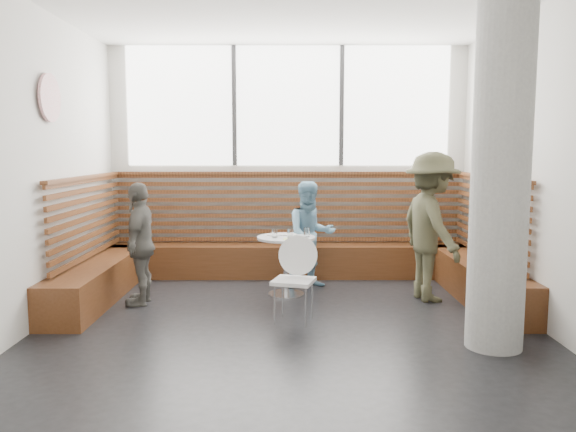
{
  "coord_description": "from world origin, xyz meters",
  "views": [
    {
      "loc": [
        -0.0,
        -5.49,
        1.77
      ],
      "look_at": [
        0.0,
        1.0,
        1.0
      ],
      "focal_mm": 35.0,
      "sensor_mm": 36.0,
      "label": 1
    }
  ],
  "objects_px": {
    "cafe_chair": "(294,272)",
    "child_left": "(140,244)",
    "concrete_column": "(501,169)",
    "adult_man": "(431,227)",
    "child_back": "(310,235)",
    "cafe_table": "(286,253)"
  },
  "relations": [
    {
      "from": "concrete_column",
      "to": "cafe_table",
      "type": "height_order",
      "value": "concrete_column"
    },
    {
      "from": "concrete_column",
      "to": "child_left",
      "type": "bearing_deg",
      "value": 157.75
    },
    {
      "from": "adult_man",
      "to": "child_left",
      "type": "xyz_separation_m",
      "value": [
        -3.37,
        -0.16,
        -0.17
      ]
    },
    {
      "from": "cafe_table",
      "to": "adult_man",
      "type": "bearing_deg",
      "value": -6.63
    },
    {
      "from": "adult_man",
      "to": "concrete_column",
      "type": "bearing_deg",
      "value": 173.33
    },
    {
      "from": "child_back",
      "to": "child_left",
      "type": "xyz_separation_m",
      "value": [
        -1.98,
        -0.76,
        0.02
      ]
    },
    {
      "from": "cafe_table",
      "to": "adult_man",
      "type": "distance_m",
      "value": 1.75
    },
    {
      "from": "cafe_chair",
      "to": "child_back",
      "type": "xyz_separation_m",
      "value": [
        0.23,
        1.4,
        0.17
      ]
    },
    {
      "from": "child_back",
      "to": "child_left",
      "type": "distance_m",
      "value": 2.12
    },
    {
      "from": "cafe_chair",
      "to": "adult_man",
      "type": "relative_size",
      "value": 0.5
    },
    {
      "from": "concrete_column",
      "to": "child_left",
      "type": "height_order",
      "value": "concrete_column"
    },
    {
      "from": "cafe_table",
      "to": "cafe_chair",
      "type": "height_order",
      "value": "cafe_chair"
    },
    {
      "from": "child_back",
      "to": "cafe_table",
      "type": "bearing_deg",
      "value": -145.7
    },
    {
      "from": "concrete_column",
      "to": "child_left",
      "type": "distance_m",
      "value": 3.93
    },
    {
      "from": "cafe_table",
      "to": "child_left",
      "type": "distance_m",
      "value": 1.72
    },
    {
      "from": "cafe_chair",
      "to": "child_left",
      "type": "bearing_deg",
      "value": 175.82
    },
    {
      "from": "concrete_column",
      "to": "child_left",
      "type": "xyz_separation_m",
      "value": [
        -3.54,
        1.45,
        -0.9
      ]
    },
    {
      "from": "cafe_chair",
      "to": "child_back",
      "type": "bearing_deg",
      "value": 96.46
    },
    {
      "from": "cafe_table",
      "to": "child_back",
      "type": "relative_size",
      "value": 0.53
    },
    {
      "from": "adult_man",
      "to": "child_back",
      "type": "bearing_deg",
      "value": 53.95
    },
    {
      "from": "concrete_column",
      "to": "cafe_chair",
      "type": "relative_size",
      "value": 3.66
    },
    {
      "from": "concrete_column",
      "to": "child_back",
      "type": "bearing_deg",
      "value": 125.26
    }
  ]
}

